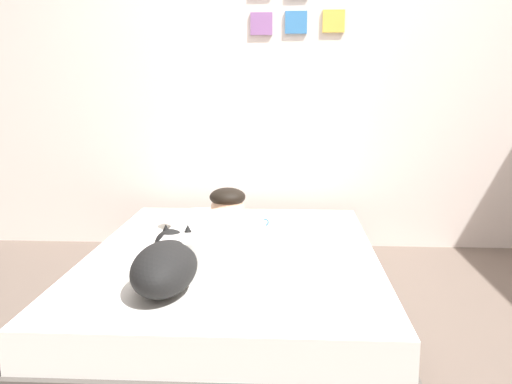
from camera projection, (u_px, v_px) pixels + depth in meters
The scene contains 8 objects.
ground_plane at pixel (298, 336), 2.63m from camera, with size 13.43×13.43×0.00m, color #66564C.
back_wall at pixel (296, 69), 3.95m from camera, with size 4.72×0.12×2.50m.
bed at pixel (233, 281), 2.93m from camera, with size 1.48×2.06×0.31m.
pillow at pixel (204, 218), 3.37m from camera, with size 0.52×0.32×0.11m, color white.
person_lying at pixel (220, 233), 2.84m from camera, with size 0.43×0.92×0.27m.
dog at pixel (165, 265), 2.35m from camera, with size 0.26×0.57×0.21m.
coffee_cup at pixel (256, 222), 3.36m from camera, with size 0.13×0.09×0.07m.
cell_phone at pixel (212, 271), 2.58m from camera, with size 0.07×0.14×0.01m, color black.
Camera 1 is at (-0.05, -2.47, 1.14)m, focal length 40.09 mm.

